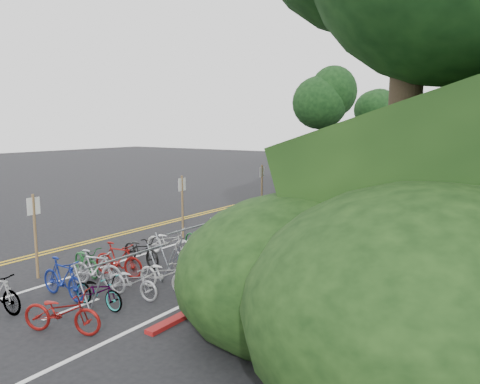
% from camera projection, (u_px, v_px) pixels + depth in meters
% --- Properties ---
extents(ground, '(120.00, 120.00, 0.00)m').
position_uv_depth(ground, '(64.00, 267.00, 14.78)').
color(ground, black).
rests_on(ground, ground).
extents(road_markings, '(7.47, 80.00, 0.01)m').
position_uv_depth(road_markings, '(253.00, 217.00, 22.71)').
color(road_markings, gold).
rests_on(road_markings, ground).
extents(red_curb, '(0.25, 28.00, 0.10)m').
position_uv_depth(red_curb, '(368.00, 222.00, 21.46)').
color(red_curb, maroon).
rests_on(red_curb, ground).
extents(bike_rack_front, '(1.09, 2.69, 1.07)m').
position_uv_depth(bike_rack_front, '(128.00, 266.00, 12.28)').
color(bike_rack_front, gray).
rests_on(bike_rack_front, ground).
extents(bike_racks_rest, '(1.14, 23.00, 1.17)m').
position_uv_depth(bike_racks_rest, '(323.00, 197.00, 23.66)').
color(bike_racks_rest, gray).
rests_on(bike_racks_rest, ground).
extents(signpost_near, '(0.08, 0.40, 2.50)m').
position_uv_depth(signpost_near, '(35.00, 231.00, 13.52)').
color(signpost_near, brown).
rests_on(signpost_near, ground).
extents(signposts_rest, '(0.08, 18.40, 2.50)m').
position_uv_depth(signposts_rest, '(290.00, 180.00, 25.73)').
color(signposts_rest, brown).
rests_on(signposts_rest, ground).
extents(bike_front, '(1.02, 1.78, 0.88)m').
position_uv_depth(bike_front, '(86.00, 260.00, 13.98)').
color(bike_front, '#144C1E').
rests_on(bike_front, ground).
extents(bike_valet, '(3.39, 9.92, 1.06)m').
position_uv_depth(bike_valet, '(157.00, 259.00, 13.99)').
color(bike_valet, slate).
rests_on(bike_valet, ground).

